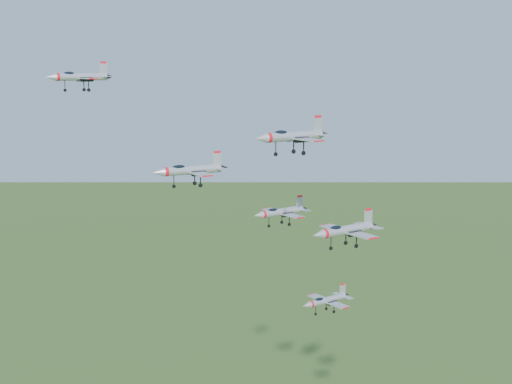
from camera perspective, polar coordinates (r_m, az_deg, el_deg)
jet_lead at (r=112.04m, az=-13.95°, el=8.95°), size 10.72×8.82×2.87m
jet_left_high at (r=111.11m, az=-5.29°, el=1.78°), size 12.78×10.66×3.42m
jet_right_high at (r=95.66m, az=2.88°, el=4.50°), size 12.22×10.06×3.27m
jet_left_low at (r=121.32m, az=1.98°, el=-1.60°), size 11.47×9.42×3.08m
jet_right_low at (r=111.16m, az=7.15°, el=-3.03°), size 13.36×10.97×3.58m
jet_trail at (r=127.81m, az=5.61°, el=-8.61°), size 11.04×9.06×2.96m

